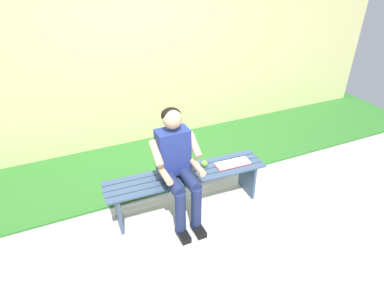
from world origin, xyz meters
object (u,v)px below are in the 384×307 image
at_px(book_open, 233,164).
at_px(person_seated, 178,164).
at_px(apple, 204,164).
at_px(bench_near, 187,182).

bearing_deg(book_open, person_seated, 6.84).
height_order(apple, book_open, apple).
bearing_deg(book_open, apple, -14.27).
distance_m(person_seated, book_open, 0.74).
relative_size(bench_near, person_seated, 1.45).
bearing_deg(person_seated, apple, -158.87).
bearing_deg(apple, person_seated, 21.13).
bearing_deg(apple, book_open, 163.22).
xyz_separation_m(bench_near, person_seated, (0.14, 0.10, 0.35)).
height_order(person_seated, apple, person_seated).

